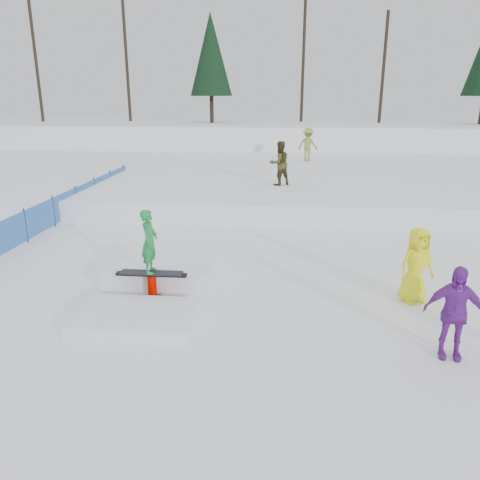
# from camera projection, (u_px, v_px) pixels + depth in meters

# --- Properties ---
(ground) EXTENTS (120.00, 120.00, 0.00)m
(ground) POSITION_uv_depth(u_px,v_px,m) (208.00, 317.00, 9.83)
(ground) COLOR white
(snow_berm) EXTENTS (60.00, 14.00, 2.40)m
(snow_berm) POSITION_uv_depth(u_px,v_px,m) (264.00, 137.00, 38.01)
(snow_berm) COLOR white
(snow_berm) RESTS_ON ground
(snow_midrise) EXTENTS (50.00, 18.00, 0.80)m
(snow_midrise) POSITION_uv_depth(u_px,v_px,m) (253.00, 175.00, 24.93)
(snow_midrise) COLOR white
(snow_midrise) RESTS_ON ground
(safety_fence) EXTENTS (0.05, 16.00, 1.10)m
(safety_fence) POSITION_uv_depth(u_px,v_px,m) (54.00, 211.00, 16.48)
(safety_fence) COLOR #2F63AE
(safety_fence) RESTS_ON ground
(treeline) EXTENTS (40.24, 4.22, 10.50)m
(treeline) POSITION_uv_depth(u_px,v_px,m) (349.00, 52.00, 34.01)
(treeline) COLOR black
(treeline) RESTS_ON snow_berm
(walker_olive) EXTENTS (1.12, 1.05, 1.84)m
(walker_olive) POSITION_uv_depth(u_px,v_px,m) (280.00, 163.00, 19.67)
(walker_olive) COLOR #3A3515
(walker_olive) RESTS_ON snow_midrise
(walker_ygreen) EXTENTS (1.38, 1.12, 1.86)m
(walker_ygreen) POSITION_uv_depth(u_px,v_px,m) (308.00, 144.00, 27.08)
(walker_ygreen) COLOR olive
(walker_ygreen) RESTS_ON snow_midrise
(spectator_purple) EXTENTS (1.06, 0.56, 1.72)m
(spectator_purple) POSITION_uv_depth(u_px,v_px,m) (453.00, 313.00, 8.12)
(spectator_purple) COLOR purple
(spectator_purple) RESTS_ON ground
(spectator_yellow) EXTENTS (0.99, 0.83, 1.72)m
(spectator_yellow) POSITION_uv_depth(u_px,v_px,m) (416.00, 265.00, 10.38)
(spectator_yellow) COLOR yellow
(spectator_yellow) RESTS_ON ground
(jib_rail_feature) EXTENTS (2.60, 4.40, 2.11)m
(jib_rail_feature) POSITION_uv_depth(u_px,v_px,m) (159.00, 278.00, 11.11)
(jib_rail_feature) COLOR white
(jib_rail_feature) RESTS_ON ground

